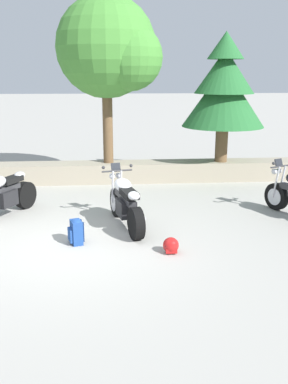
# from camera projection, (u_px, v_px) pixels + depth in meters

# --- Properties ---
(ground_plane) EXTENTS (120.00, 120.00, 0.00)m
(ground_plane) POSITION_uv_depth(u_px,v_px,m) (69.00, 246.00, 7.89)
(ground_plane) COLOR #A3A099
(stone_wall) EXTENTS (36.00, 0.80, 0.55)m
(stone_wall) POSITION_uv_depth(u_px,v_px,m) (83.00, 172.00, 12.43)
(stone_wall) COLOR gray
(stone_wall) RESTS_ON ground
(motorcycle_silver_near_left) EXTENTS (1.15, 1.90, 1.18)m
(motorcycle_silver_near_left) POSITION_uv_depth(u_px,v_px,m) (3.00, 196.00, 9.30)
(motorcycle_silver_near_left) COLOR black
(motorcycle_silver_near_left) RESTS_ON ground
(motorcycle_white_centre) EXTENTS (0.84, 2.04, 1.18)m
(motorcycle_white_centre) POSITION_uv_depth(u_px,v_px,m) (125.00, 203.00, 8.76)
(motorcycle_white_centre) COLOR black
(motorcycle_white_centre) RESTS_ON ground
(rider_backpack) EXTENTS (0.31, 0.34, 0.47)m
(rider_backpack) POSITION_uv_depth(u_px,v_px,m) (76.00, 231.00, 7.92)
(rider_backpack) COLOR navy
(rider_backpack) RESTS_ON ground
(rider_helmet) EXTENTS (0.28, 0.28, 0.28)m
(rider_helmet) POSITION_uv_depth(u_px,v_px,m) (171.00, 246.00, 7.53)
(rider_helmet) COLOR #B21919
(rider_helmet) RESTS_ON ground
(leafy_tree_far_left) EXTENTS (2.84, 2.70, 4.50)m
(leafy_tree_far_left) POSITION_uv_depth(u_px,v_px,m) (111.00, 50.00, 11.56)
(leafy_tree_far_left) COLOR brown
(leafy_tree_far_left) RESTS_ON stone_wall
(pine_tree_mid_left) EXTENTS (2.31, 2.31, 3.57)m
(pine_tree_mid_left) POSITION_uv_depth(u_px,v_px,m) (224.00, 88.00, 12.04)
(pine_tree_mid_left) COLOR brown
(pine_tree_mid_left) RESTS_ON stone_wall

